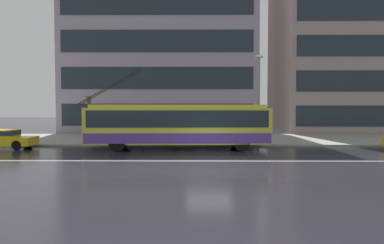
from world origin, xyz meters
The scene contains 13 objects.
ground_plane centered at (0.00, 0.00, 0.00)m, with size 160.00×160.00×0.00m, color #222128.
sidewalk_slab centered at (0.00, 10.30, 0.07)m, with size 80.00×10.00×0.14m, color gray.
lane_centre_line centered at (0.00, -1.20, 0.00)m, with size 72.00×0.14×0.01m, color silver.
trolleybus centered at (-1.87, 3.70, 1.61)m, with size 12.39×2.90×5.29m.
bus_shelter centered at (-1.96, 6.90, 2.06)m, with size 4.16×1.80×2.53m.
pedestrian_at_shelter centered at (-4.68, 6.80, 1.65)m, with size 1.01×1.01×1.94m.
pedestrian_approaching_curb centered at (-1.26, 8.03, 1.11)m, with size 0.48×0.48×1.64m.
pedestrian_walking_past centered at (-6.55, 7.08, 1.71)m, with size 1.23×1.23×2.01m.
pedestrian_waiting_by_pole centered at (-2.21, 6.65, 1.70)m, with size 1.47×1.47×1.93m.
street_lamp centered at (3.84, 6.17, 3.93)m, with size 0.60×0.32×6.38m.
street_tree_bare centered at (-8.91, 7.67, 2.01)m, with size 1.35×1.54×3.55m.
office_tower_corner_left centered at (-4.60, 22.75, 11.38)m, with size 20.93×13.90×22.74m.
office_tower_corner_right centered at (18.67, 20.92, 10.72)m, with size 20.19×10.96×21.42m.
Camera 1 is at (-0.81, -18.55, 2.71)m, focal length 31.94 mm.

